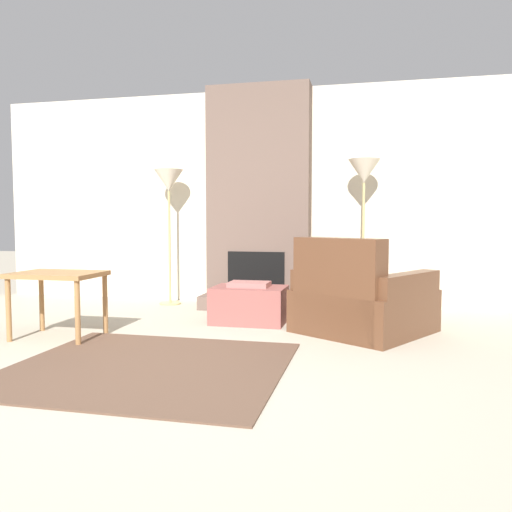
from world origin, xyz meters
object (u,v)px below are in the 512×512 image
Objects in this scene: floor_lamp_left at (169,187)px; side_table at (58,282)px; ottoman at (249,304)px; floor_lamp_right at (364,179)px; armchair at (359,304)px.

side_table is at bearing -97.70° from floor_lamp_left.
ottoman is 1.90m from floor_lamp_right.
floor_lamp_right is (0.01, 1.11, 1.21)m from armchair.
floor_lamp_left is 0.96× the size of floor_lamp_right.
floor_lamp_left is at bearing 82.30° from side_table.
floor_lamp_right is (2.55, 1.87, 0.98)m from side_table.
armchair is 1.64m from floor_lamp_right.
armchair is 2.66m from side_table.
armchair is at bearing -25.83° from floor_lamp_left.
floor_lamp_left is (0.25, 1.87, 0.93)m from side_table.
floor_lamp_right is at bearing 0.00° from floor_lamp_left.
floor_lamp_right is at bearing 38.88° from ottoman.
floor_lamp_left is at bearing 6.12° from armchair.
armchair is 1.91× the size of side_table.
side_table is 0.45× the size of floor_lamp_left.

